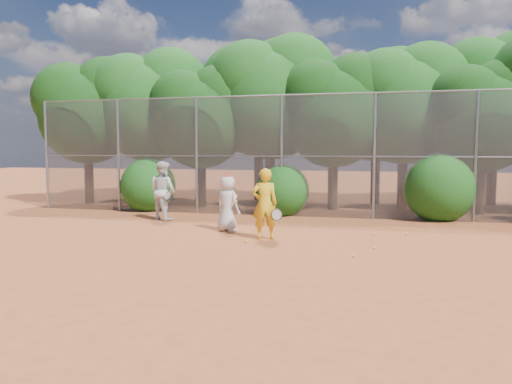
# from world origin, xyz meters

# --- Properties ---
(ground) EXTENTS (80.00, 80.00, 0.00)m
(ground) POSITION_xyz_m (0.00, 0.00, 0.00)
(ground) COLOR #A34B24
(ground) RESTS_ON ground
(fence_back) EXTENTS (20.05, 0.09, 4.03)m
(fence_back) POSITION_xyz_m (-0.12, 6.00, 2.05)
(fence_back) COLOR gray
(fence_back) RESTS_ON ground
(tree_0) EXTENTS (4.38, 3.81, 6.00)m
(tree_0) POSITION_xyz_m (-9.44, 8.04, 3.93)
(tree_0) COLOR black
(tree_0) RESTS_ON ground
(tree_1) EXTENTS (4.64, 4.03, 6.35)m
(tree_1) POSITION_xyz_m (-6.94, 8.54, 4.16)
(tree_1) COLOR black
(tree_1) RESTS_ON ground
(tree_2) EXTENTS (3.99, 3.47, 5.47)m
(tree_2) POSITION_xyz_m (-4.45, 7.83, 3.58)
(tree_2) COLOR black
(tree_2) RESTS_ON ground
(tree_3) EXTENTS (4.89, 4.26, 6.70)m
(tree_3) POSITION_xyz_m (-1.94, 8.84, 4.40)
(tree_3) COLOR black
(tree_3) RESTS_ON ground
(tree_4) EXTENTS (4.19, 3.64, 5.73)m
(tree_4) POSITION_xyz_m (0.55, 8.24, 3.76)
(tree_4) COLOR black
(tree_4) RESTS_ON ground
(tree_5) EXTENTS (4.51, 3.92, 6.17)m
(tree_5) POSITION_xyz_m (3.06, 9.04, 4.05)
(tree_5) COLOR black
(tree_5) RESTS_ON ground
(tree_6) EXTENTS (3.86, 3.36, 5.29)m
(tree_6) POSITION_xyz_m (5.55, 8.03, 3.47)
(tree_6) COLOR black
(tree_6) RESTS_ON ground
(tree_9) EXTENTS (4.83, 4.20, 6.62)m
(tree_9) POSITION_xyz_m (-7.94, 10.84, 4.34)
(tree_9) COLOR black
(tree_9) RESTS_ON ground
(tree_10) EXTENTS (5.15, 4.48, 7.06)m
(tree_10) POSITION_xyz_m (-2.93, 11.05, 4.63)
(tree_10) COLOR black
(tree_10) RESTS_ON ground
(tree_11) EXTENTS (4.64, 4.03, 6.35)m
(tree_11) POSITION_xyz_m (2.06, 10.64, 4.16)
(tree_11) COLOR black
(tree_11) RESTS_ON ground
(tree_12) EXTENTS (5.02, 4.37, 6.88)m
(tree_12) POSITION_xyz_m (6.56, 11.24, 4.51)
(tree_12) COLOR black
(tree_12) RESTS_ON ground
(bush_0) EXTENTS (2.00, 2.00, 2.00)m
(bush_0) POSITION_xyz_m (-6.00, 6.30, 1.00)
(bush_0) COLOR #134912
(bush_0) RESTS_ON ground
(bush_1) EXTENTS (1.80, 1.80, 1.80)m
(bush_1) POSITION_xyz_m (-1.00, 6.30, 0.90)
(bush_1) COLOR #134912
(bush_1) RESTS_ON ground
(bush_2) EXTENTS (2.20, 2.20, 2.20)m
(bush_2) POSITION_xyz_m (4.00, 6.30, 1.10)
(bush_2) COLOR #134912
(bush_2) RESTS_ON ground
(player_yellow) EXTENTS (0.87, 0.62, 1.77)m
(player_yellow) POSITION_xyz_m (-0.57, 1.68, 0.88)
(player_yellow) COLOR gold
(player_yellow) RESTS_ON ground
(player_teen) EXTENTS (0.88, 0.77, 1.55)m
(player_teen) POSITION_xyz_m (-1.83, 2.61, 0.77)
(player_teen) COLOR silver
(player_teen) RESTS_ON ground
(player_white) EXTENTS (1.11, 1.01, 1.85)m
(player_white) POSITION_xyz_m (-4.45, 4.18, 0.93)
(player_white) COLOR silver
(player_white) RESTS_ON ground
(ball_0) EXTENTS (0.07, 0.07, 0.07)m
(ball_0) POSITION_xyz_m (2.09, 1.04, 0.03)
(ball_0) COLOR #C1DB27
(ball_0) RESTS_ON ground
(ball_1) EXTENTS (0.07, 0.07, 0.07)m
(ball_1) POSITION_xyz_m (2.89, 3.10, 0.03)
(ball_1) COLOR #C1DB27
(ball_1) RESTS_ON ground
(ball_2) EXTENTS (0.07, 0.07, 0.07)m
(ball_2) POSITION_xyz_m (1.69, 0.08, 0.03)
(ball_2) COLOR #C1DB27
(ball_2) RESTS_ON ground
(ball_4) EXTENTS (0.07, 0.07, 0.07)m
(ball_4) POSITION_xyz_m (-0.87, 1.05, 0.03)
(ball_4) COLOR #C1DB27
(ball_4) RESTS_ON ground
(ball_5) EXTENTS (0.07, 0.07, 0.07)m
(ball_5) POSITION_xyz_m (2.06, 2.95, 0.03)
(ball_5) COLOR #C1DB27
(ball_5) RESTS_ON ground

